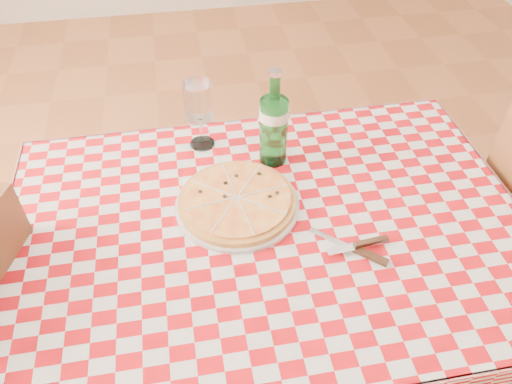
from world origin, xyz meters
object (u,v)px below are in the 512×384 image
at_px(pizza_plate, 237,201).
at_px(water_bottle, 274,118).
at_px(wine_glass, 200,115).
at_px(dining_table, 268,250).

distance_m(pizza_plate, water_bottle, 0.24).
bearing_deg(wine_glass, water_bottle, -28.73).
height_order(dining_table, wine_glass, wine_glass).
bearing_deg(dining_table, pizza_plate, 130.12).
bearing_deg(water_bottle, wine_glass, 151.27).
distance_m(dining_table, water_bottle, 0.35).
height_order(dining_table, pizza_plate, pizza_plate).
distance_m(water_bottle, wine_glass, 0.22).
xyz_separation_m(dining_table, water_bottle, (0.06, 0.25, 0.24)).
xyz_separation_m(dining_table, wine_glass, (-0.13, 0.35, 0.20)).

